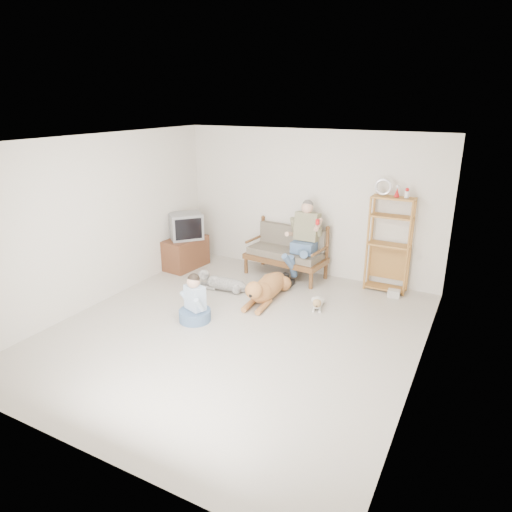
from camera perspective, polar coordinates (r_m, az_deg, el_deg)
The scene contains 17 objects.
floor at distance 6.73m, azimuth -2.56°, elevation -9.35°, with size 5.50×5.50×0.00m, color beige.
ceiling at distance 5.94m, azimuth -2.95°, elevation 14.22°, with size 5.50×5.50×0.00m, color silver.
wall_back at distance 8.60m, azimuth 6.61°, elevation 6.52°, with size 5.00×5.00×0.00m, color beige.
wall_front at distance 4.24m, azimuth -22.07°, elevation -8.29°, with size 5.00×5.00×0.00m, color beige.
wall_left at distance 7.73m, azimuth -18.98°, elevation 4.18°, with size 5.50×5.50×0.00m, color beige.
wall_right at distance 5.44m, azimuth 20.62°, elevation -2.08°, with size 5.50×5.50×0.00m, color beige.
loveseat at distance 8.63m, azimuth 3.90°, elevation 0.69°, with size 1.56×0.85×0.95m.
man at distance 8.24m, azimuth 5.57°, elevation 1.23°, with size 0.57×0.81×1.32m.
etagere at distance 8.12m, azimuth 16.29°, elevation 1.51°, with size 0.74×0.32×1.96m.
book_stack at distance 8.13m, azimuth 16.84°, elevation -4.50°, with size 0.20×0.14×0.13m, color beige.
tv_stand at distance 9.17m, azimuth -8.81°, elevation 0.40°, with size 0.58×0.94×0.60m.
crt_tv at distance 9.01m, azimuth -8.76°, elevation 3.72°, with size 0.76×0.77×0.50m.
wall_outlet at distance 9.37m, azimuth -0.78°, elevation 1.05°, with size 0.12×0.02×0.08m, color white.
golden_retriever at distance 7.64m, azimuth 1.25°, elevation -4.03°, with size 0.48×1.64×0.50m.
shaggy_dog at distance 8.07m, azimuth -4.42°, elevation -3.32°, with size 1.11×0.37×0.33m.
terrier at distance 7.44m, azimuth 7.68°, elevation -5.83°, with size 0.27×0.56×0.22m.
child at distance 6.97m, azimuth -7.67°, elevation -5.95°, with size 0.48×0.48×0.76m.
Camera 1 is at (3.02, -5.09, 3.20)m, focal length 32.00 mm.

